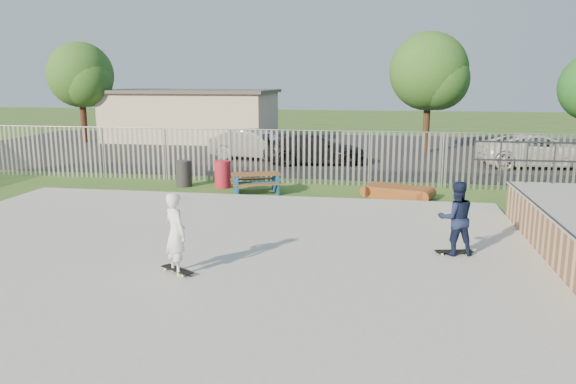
% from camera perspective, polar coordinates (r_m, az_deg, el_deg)
% --- Properties ---
extents(ground, '(120.00, 120.00, 0.00)m').
position_cam_1_polar(ground, '(12.74, -9.65, -6.34)').
color(ground, '#325B1F').
rests_on(ground, ground).
extents(concrete_slab, '(15.00, 12.00, 0.15)m').
position_cam_1_polar(concrete_slab, '(12.72, -9.66, -6.02)').
color(concrete_slab, '#A2A29C').
rests_on(concrete_slab, ground).
extents(fence, '(26.04, 16.02, 2.00)m').
position_cam_1_polar(fence, '(16.56, -1.24, 1.50)').
color(fence, gray).
rests_on(fence, ground).
extents(picnic_table, '(2.00, 1.83, 0.69)m').
position_cam_1_polar(picnic_table, '(19.27, -3.29, 0.93)').
color(picnic_table, brown).
rests_on(picnic_table, ground).
extents(funbox, '(2.13, 1.53, 0.38)m').
position_cam_1_polar(funbox, '(18.82, 11.09, -0.02)').
color(funbox, brown).
rests_on(funbox, ground).
extents(trash_bin_red, '(0.59, 0.59, 0.98)m').
position_cam_1_polar(trash_bin_red, '(20.33, -6.65, 1.81)').
color(trash_bin_red, maroon).
rests_on(trash_bin_red, ground).
extents(trash_bin_grey, '(0.57, 0.57, 0.95)m').
position_cam_1_polar(trash_bin_grey, '(20.78, -10.53, 1.86)').
color(trash_bin_grey, '#252527').
rests_on(trash_bin_grey, ground).
extents(parking_lot, '(40.00, 18.00, 0.02)m').
position_cam_1_polar(parking_lot, '(30.94, 2.04, 4.27)').
color(parking_lot, black).
rests_on(parking_lot, ground).
extents(car_silver, '(4.60, 2.38, 1.44)m').
position_cam_1_polar(car_silver, '(27.21, -3.40, 4.83)').
color(car_silver, silver).
rests_on(car_silver, parking_lot).
extents(car_dark, '(5.05, 2.87, 1.38)m').
position_cam_1_polar(car_dark, '(25.76, 2.69, 4.39)').
color(car_dark, black).
rests_on(car_dark, parking_lot).
extents(car_white, '(5.44, 2.93, 1.45)m').
position_cam_1_polar(car_white, '(27.19, 24.21, 3.85)').
color(car_white, silver).
rests_on(car_white, parking_lot).
extents(building, '(10.40, 6.40, 3.20)m').
position_cam_1_polar(building, '(36.57, -9.71, 7.73)').
color(building, beige).
rests_on(building, ground).
extents(tree_left, '(3.94, 3.94, 6.07)m').
position_cam_1_polar(tree_left, '(36.94, -20.33, 11.07)').
color(tree_left, '#402319').
rests_on(tree_left, ground).
extents(tree_mid, '(4.07, 4.07, 6.29)m').
position_cam_1_polar(tree_mid, '(30.75, 14.12, 11.78)').
color(tree_mid, '#3C2818').
rests_on(tree_mid, ground).
extents(skateboard_a, '(0.82, 0.37, 0.08)m').
position_cam_1_polar(skateboard_a, '(12.65, 16.50, -5.90)').
color(skateboard_a, black).
rests_on(skateboard_a, concrete_slab).
extents(skateboard_b, '(0.78, 0.60, 0.08)m').
position_cam_1_polar(skateboard_b, '(11.22, -11.19, -7.86)').
color(skateboard_b, black).
rests_on(skateboard_b, concrete_slab).
extents(skater_navy, '(0.89, 0.76, 1.59)m').
position_cam_1_polar(skater_navy, '(12.45, 16.70, -2.56)').
color(skater_navy, '#121A38').
rests_on(skater_navy, concrete_slab).
extents(skater_white, '(0.69, 0.68, 1.59)m').
position_cam_1_polar(skater_white, '(11.00, -11.34, -4.12)').
color(skater_white, white).
rests_on(skater_white, concrete_slab).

